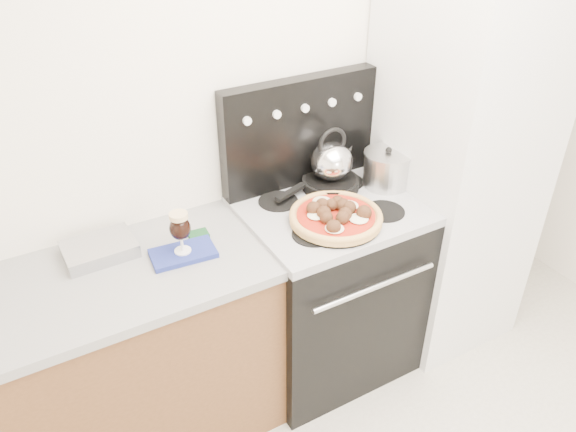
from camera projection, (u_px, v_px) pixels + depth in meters
room_shell at (479, 256)px, 1.62m from camera, size 3.52×3.01×2.52m
base_cabinet at (96, 376)px, 2.30m from camera, size 1.45×0.60×0.86m
countertop at (74, 291)px, 2.05m from camera, size 1.48×0.63×0.04m
stove_body at (326, 290)px, 2.73m from camera, size 0.76×0.65×0.88m
cooktop at (330, 210)px, 2.48m from camera, size 0.76×0.65×0.04m
backguard at (299, 132)px, 2.54m from camera, size 0.76×0.08×0.50m
fridge at (454, 166)px, 2.73m from camera, size 0.64×0.68×1.90m
foil_sheet at (99, 249)px, 2.19m from camera, size 0.27×0.20×0.05m
oven_mitt at (183, 253)px, 2.20m from camera, size 0.26×0.17×0.02m
beer_glass at (181, 232)px, 2.14m from camera, size 0.09×0.09×0.18m
pizza_pan at (336, 222)px, 2.36m from camera, size 0.42×0.42×0.01m
pizza at (336, 215)px, 2.34m from camera, size 0.49×0.49×0.06m
skillet at (331, 183)px, 2.60m from camera, size 0.34×0.34×0.05m
tea_kettle at (332, 158)px, 2.53m from camera, size 0.24×0.24×0.21m
stock_pot at (387, 170)px, 2.60m from camera, size 0.26×0.26×0.16m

